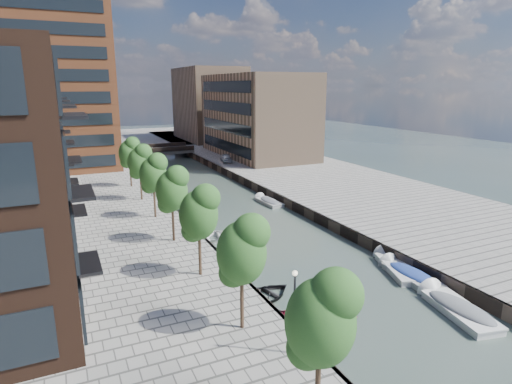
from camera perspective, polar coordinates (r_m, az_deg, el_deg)
water at (r=51.46m, az=-5.76°, el=-0.78°), size 300.00×300.00×0.00m
quay_right at (r=58.36m, az=9.23°, el=1.38°), size 20.00×140.00×1.00m
quay_wall_left at (r=49.76m, az=-12.42°, el=-0.96°), size 0.25×140.00×1.00m
quay_wall_right at (r=53.56m, az=0.40°, el=0.43°), size 0.25×140.00×1.00m
far_closure at (r=109.03m, az=-16.27°, el=6.82°), size 80.00×40.00×1.00m
apartment_block at (r=37.65m, az=-30.62°, el=4.33°), size 8.00×38.00×14.00m
tower at (r=72.17m, az=-26.47°, el=14.92°), size 18.00×18.00×30.00m
tan_block_near at (r=76.36m, az=0.10°, el=10.19°), size 12.00×25.00×14.00m
tan_block_far at (r=100.45m, az=-6.29°, el=11.59°), size 12.00×20.00×16.00m
bridge at (r=81.56m, az=-13.23°, el=5.39°), size 13.00×6.00×1.30m
tree_0 at (r=15.52m, az=8.59°, el=-16.10°), size 2.50×2.50×5.95m
tree_1 at (r=21.10m, az=-1.95°, el=-7.54°), size 2.50×2.50×5.95m
tree_2 at (r=27.34m, az=-7.67°, el=-2.58°), size 2.50×2.50×5.95m
tree_3 at (r=33.89m, az=-11.21°, el=0.51°), size 2.50×2.50×5.95m
tree_4 at (r=40.58m, az=-13.58°, el=2.59°), size 2.50×2.50×5.95m
tree_5 at (r=47.36m, az=-15.29°, el=4.08°), size 2.50×2.50×5.95m
tree_6 at (r=54.20m, az=-16.57°, el=5.19°), size 2.50×2.50×5.95m
lamp_0 at (r=19.95m, az=5.14°, el=-14.62°), size 0.24×0.24×4.12m
lamp_1 at (r=33.73m, az=-8.51°, el=-2.59°), size 0.24×0.24×4.12m
lamp_2 at (r=48.88m, az=-13.86°, el=2.32°), size 0.24×0.24×4.12m
sloop_0 at (r=27.75m, az=1.04°, el=-14.06°), size 4.92×4.12×0.88m
sloop_2 at (r=25.31m, az=7.81°, el=-17.19°), size 5.88×5.02×1.03m
sloop_3 at (r=37.61m, az=-6.09°, el=-6.40°), size 5.45×4.10×1.07m
sloop_4 at (r=44.72m, az=-9.24°, el=-3.17°), size 5.25×4.42×0.93m
motorboat_1 at (r=28.89m, az=24.96°, el=-13.78°), size 2.92×5.73×1.82m
motorboat_2 at (r=33.63m, az=18.06°, el=-9.38°), size 3.57×5.77×1.82m
motorboat_3 at (r=32.34m, az=19.54°, el=-10.27°), size 2.18×5.20×1.69m
motorboat_4 at (r=48.85m, az=1.57°, el=-1.29°), size 1.76×4.56×1.50m
car at (r=69.65m, az=-4.00°, el=4.53°), size 2.25×4.05×1.30m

